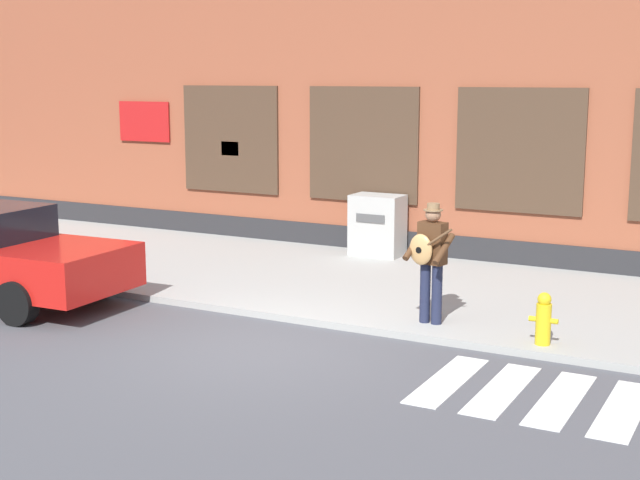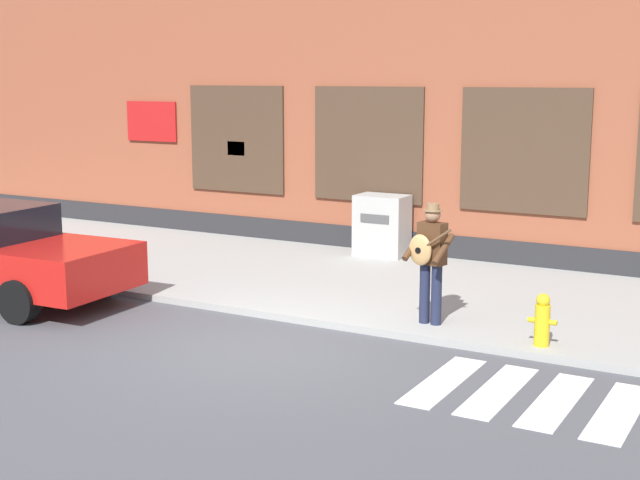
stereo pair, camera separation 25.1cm
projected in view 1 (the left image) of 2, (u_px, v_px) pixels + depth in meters
name	position (u px, v px, depth m)	size (l,w,h in m)	color
ground_plane	(263.00, 348.00, 11.86)	(160.00, 160.00, 0.00)	#4C4C51
sidewalk	(381.00, 286.00, 15.17)	(28.00, 5.17, 0.11)	#9E9E99
building_backdrop	(473.00, 95.00, 18.57)	(28.00, 4.06, 6.36)	brown
busker	(430.00, 256.00, 12.50)	(0.72, 0.59, 1.72)	#1E233D
utility_box	(377.00, 225.00, 17.39)	(0.99, 0.67, 1.19)	#ADADA8
fire_hydrant	(544.00, 319.00, 11.62)	(0.38, 0.20, 0.70)	gold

